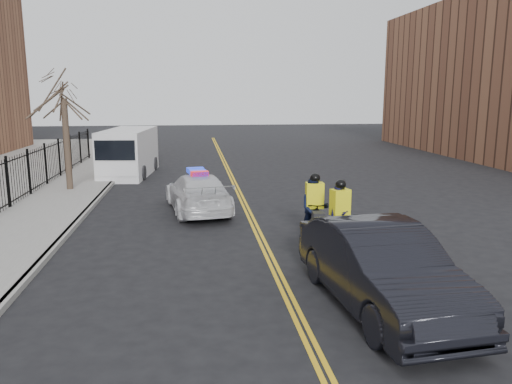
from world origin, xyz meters
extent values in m
plane|color=black|center=(0.00, 0.00, 0.00)|extent=(120.00, 120.00, 0.00)
cube|color=yellow|center=(-0.08, 8.00, 0.01)|extent=(0.10, 60.00, 0.01)
cube|color=yellow|center=(0.08, 8.00, 0.01)|extent=(0.10, 60.00, 0.01)
cube|color=gray|center=(-7.50, 8.00, 0.07)|extent=(3.00, 60.00, 0.15)
cube|color=gray|center=(-6.00, 8.00, 0.07)|extent=(0.20, 60.00, 0.15)
cylinder|color=#3C2E23|center=(-7.60, 10.00, 2.15)|extent=(0.28, 0.28, 4.00)
imported|color=silver|center=(-1.87, 5.43, 0.72)|extent=(2.77, 5.23, 1.44)
cube|color=#0C26CC|center=(-1.87, 5.43, 1.52)|extent=(0.80, 1.40, 0.16)
imported|color=black|center=(1.77, -3.79, 0.88)|extent=(2.36, 5.49, 1.76)
cube|color=white|center=(-5.50, 14.74, 1.25)|extent=(2.75, 6.06, 2.50)
cube|color=white|center=(-5.76, 12.20, 1.03)|extent=(2.20, 1.08, 1.30)
cube|color=black|center=(-5.80, 11.77, 1.68)|extent=(1.96, 0.30, 0.98)
cylinder|color=black|center=(-6.70, 13.12, 0.38)|extent=(0.35, 0.78, 0.76)
cylinder|color=black|center=(-4.65, 12.91, 0.38)|extent=(0.35, 0.78, 0.76)
cylinder|color=black|center=(-6.35, 16.58, 0.38)|extent=(0.35, 0.78, 0.76)
cylinder|color=black|center=(-4.30, 16.37, 0.38)|extent=(0.35, 0.78, 0.76)
imported|color=black|center=(2.17, 0.49, 0.53)|extent=(1.20, 2.13, 1.06)
imported|color=black|center=(2.17, 0.49, 0.91)|extent=(0.75, 0.59, 1.82)
cube|color=#F8F115|center=(2.17, 0.49, 1.31)|extent=(0.59, 0.48, 0.76)
sphere|color=black|center=(2.17, 0.49, 1.83)|extent=(0.31, 0.31, 0.31)
cube|color=black|center=(2.35, -0.19, 0.82)|extent=(0.42, 0.45, 0.28)
imported|color=black|center=(1.64, 1.42, 0.60)|extent=(0.72, 2.04, 1.21)
imported|color=black|center=(1.64, 1.42, 0.93)|extent=(0.96, 0.77, 1.86)
cube|color=#F8F115|center=(1.64, 1.42, 1.34)|extent=(0.56, 0.40, 0.78)
sphere|color=black|center=(1.64, 1.42, 1.87)|extent=(0.31, 0.31, 0.31)
cube|color=black|center=(1.59, 0.70, 0.84)|extent=(0.37, 0.41, 0.29)
camera|label=1|loc=(-1.99, -13.13, 4.37)|focal=35.00mm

